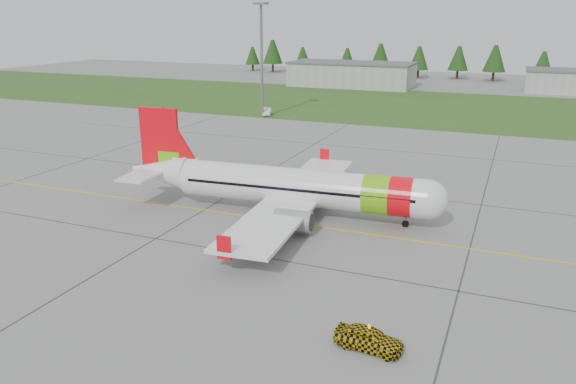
% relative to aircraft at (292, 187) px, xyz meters
% --- Properties ---
extents(ground, '(320.00, 320.00, 0.00)m').
position_rel_aircraft_xyz_m(ground, '(6.52, -10.16, -2.76)').
color(ground, gray).
rests_on(ground, ground).
extents(aircraft, '(31.57, 29.16, 9.56)m').
position_rel_aircraft_xyz_m(aircraft, '(0.00, 0.00, 0.00)').
color(aircraft, white).
rests_on(aircraft, ground).
extents(follow_me_car, '(1.48, 1.70, 3.96)m').
position_rel_aircraft_xyz_m(follow_me_car, '(12.54, -19.37, -0.78)').
color(follow_me_car, gold).
rests_on(follow_me_car, ground).
extents(service_van, '(1.88, 1.83, 4.30)m').
position_rel_aircraft_xyz_m(service_van, '(-25.44, 49.76, -0.61)').
color(service_van, silver).
rests_on(service_van, ground).
extents(grass_strip, '(320.00, 50.00, 0.03)m').
position_rel_aircraft_xyz_m(grass_strip, '(6.52, 71.84, -2.74)').
color(grass_strip, '#30561E').
rests_on(grass_strip, ground).
extents(taxi_guideline, '(120.00, 0.25, 0.02)m').
position_rel_aircraft_xyz_m(taxi_guideline, '(6.52, -2.16, -2.75)').
color(taxi_guideline, gold).
rests_on(taxi_guideline, ground).
extents(hangar_west, '(32.00, 14.00, 6.00)m').
position_rel_aircraft_xyz_m(hangar_west, '(-23.48, 99.84, 0.24)').
color(hangar_west, '#A8A8A3').
rests_on(hangar_west, ground).
extents(floodlight_mast, '(0.50, 0.50, 20.00)m').
position_rel_aircraft_xyz_m(floodlight_mast, '(-25.48, 47.84, 7.24)').
color(floodlight_mast, slate).
rests_on(floodlight_mast, ground).
extents(treeline, '(160.00, 8.00, 10.00)m').
position_rel_aircraft_xyz_m(treeline, '(6.52, 127.84, 2.24)').
color(treeline, '#1C3F14').
rests_on(treeline, ground).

